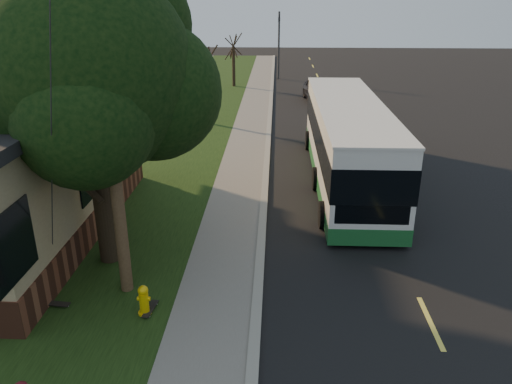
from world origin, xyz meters
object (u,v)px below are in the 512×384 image
fire_hydrant (144,300)px  bare_tree_far (234,61)px  distant_car (319,90)px  bare_tree_near (206,86)px  traffic_signal (279,41)px  skateboard_main (150,309)px  utility_pole (107,111)px  skateboard_spare (55,304)px  transit_bus (347,141)px  dumpster (90,162)px  leafy_tree (91,74)px

fire_hydrant → bare_tree_far: 30.04m
distant_car → bare_tree_near: bearing=-141.9°
traffic_signal → skateboard_main: traffic_signal is taller
bare_tree_far → traffic_signal: (3.50, 4.00, 1.16)m
bare_tree_near → bare_tree_far: bearing=87.6°
utility_pole → distant_car: size_ratio=2.04×
bare_tree_near → bare_tree_far: 12.01m
traffic_signal → distant_car: (2.79, -9.32, -2.41)m
traffic_signal → skateboard_spare: size_ratio=7.21×
fire_hydrant → bare_tree_far: size_ratio=0.18×
utility_pole → fire_hydrant: bearing=-54.6°
transit_bus → distant_car: bearing=89.5°
bare_tree_far → skateboard_spare: bearing=-93.5°
bare_tree_far → skateboard_main: (0.50, -29.90, -1.88)m
bare_tree_far → dumpster: 21.44m
fire_hydrant → skateboard_main: (0.10, 0.10, -0.31)m
skateboard_spare → distant_car: size_ratio=0.17×
bare_tree_far → distant_car: 8.33m
fire_hydrant → traffic_signal: size_ratio=0.13×
utility_pole → leafy_tree: bearing=117.6°
fire_hydrant → utility_pole: size_ratio=0.08×
transit_bus → distant_car: size_ratio=2.62×
bare_tree_far → skateboard_main: bare_tree_far is taller
fire_hydrant → utility_pole: 4.37m
traffic_signal → distant_car: bearing=-73.3°
transit_bus → skateboard_main: size_ratio=16.02×
dumpster → utility_pole: bearing=-65.1°
utility_pole → skateboard_spare: size_ratio=11.89×
leafy_tree → bare_tree_far: (1.17, 27.35, -3.16)m
bare_tree_far → transit_bus: bearing=-73.6°
leafy_tree → distant_car: 23.68m
leafy_tree → dumpster: bearing=114.2°
utility_pole → bare_tree_far: bearing=89.4°
bare_tree_far → utility_pole: bearing=-90.6°
bare_tree_near → traffic_signal: bearing=76.0°
bare_tree_near → skateboard_main: 18.04m
utility_pole → bare_tree_near: bearing=90.7°
distant_car → skateboard_spare: bearing=-114.8°
bare_tree_near → dumpster: bearing=-111.3°
bare_tree_near → transit_bus: bare_tree_near is taller
skateboard_main → fire_hydrant: bearing=-134.9°
leafy_tree → skateboard_main: (1.67, -2.55, -5.05)m
skateboard_spare → bare_tree_far: bearing=86.5°
skateboard_spare → dumpster: size_ratio=0.48×
utility_pole → skateboard_main: utility_pole is taller
fire_hydrant → skateboard_spare: bearing=174.7°
transit_bus → dumpster: size_ratio=7.34×
skateboard_spare → traffic_signal: bearing=81.0°
utility_pole → transit_bus: size_ratio=0.78×
transit_bus → distant_car: (0.13, 15.54, -0.92)m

